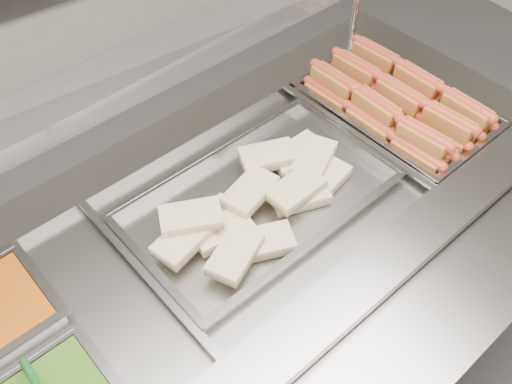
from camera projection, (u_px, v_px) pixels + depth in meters
steam_counter at (244, 298)px, 1.94m from camera, size 2.10×1.09×0.97m
tray_rail at (393, 355)px, 1.35m from camera, size 1.95×0.58×0.06m
sneeze_guard at (177, 51)px, 1.40m from camera, size 1.80×0.49×0.47m
pan_hotdogs at (394, 114)px, 1.91m from camera, size 0.42×0.62×0.11m
pan_wraps at (259, 202)px, 1.63m from camera, size 0.77×0.50×0.08m
hotdogs_in_buns at (398, 103)px, 1.86m from camera, size 0.38×0.58×0.13m
tortilla_wraps at (267, 196)px, 1.60m from camera, size 0.65×0.38×0.10m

